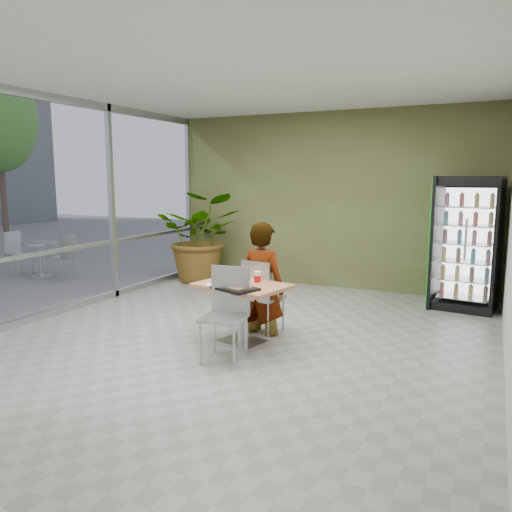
# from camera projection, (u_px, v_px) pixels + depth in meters

# --- Properties ---
(ground) EXTENTS (7.00, 7.00, 0.00)m
(ground) POSITION_uv_depth(u_px,v_px,m) (239.00, 340.00, 6.27)
(ground) COLOR gray
(ground) RESTS_ON ground
(room_envelope) EXTENTS (6.00, 7.00, 3.20)m
(room_envelope) POSITION_uv_depth(u_px,v_px,m) (238.00, 213.00, 6.02)
(room_envelope) COLOR beige
(room_envelope) RESTS_ON ground
(storefront_frame) EXTENTS (0.10, 7.00, 3.20)m
(storefront_frame) POSITION_uv_depth(u_px,v_px,m) (57.00, 206.00, 7.30)
(storefront_frame) COLOR #A7A9AC
(storefront_frame) RESTS_ON ground
(dining_table) EXTENTS (1.19, 0.95, 0.75)m
(dining_table) POSITION_uv_depth(u_px,v_px,m) (242.00, 301.00, 6.03)
(dining_table) COLOR #BD7951
(dining_table) RESTS_ON ground
(chair_far) EXTENTS (0.49, 0.50, 0.97)m
(chair_far) POSITION_uv_depth(u_px,v_px,m) (260.00, 291.00, 6.45)
(chair_far) COLOR #A7A9AC
(chair_far) RESTS_ON ground
(chair_near) EXTENTS (0.51, 0.52, 1.03)m
(chair_near) POSITION_uv_depth(u_px,v_px,m) (227.00, 305.00, 5.57)
(chair_near) COLOR #A7A9AC
(chair_near) RESTS_ON ground
(seated_woman) EXTENTS (0.71, 0.52, 1.76)m
(seated_woman) POSITION_uv_depth(u_px,v_px,m) (263.00, 289.00, 6.49)
(seated_woman) COLOR black
(seated_woman) RESTS_ON ground
(pizza_plate) EXTENTS (0.31, 0.27, 0.03)m
(pizza_plate) POSITION_uv_depth(u_px,v_px,m) (236.00, 281.00, 6.12)
(pizza_plate) COLOR white
(pizza_plate) RESTS_ON dining_table
(soda_cup) EXTENTS (0.09, 0.09, 0.15)m
(soda_cup) POSITION_uv_depth(u_px,v_px,m) (258.00, 278.00, 5.98)
(soda_cup) COLOR white
(soda_cup) RESTS_ON dining_table
(napkin_stack) EXTENTS (0.18, 0.18, 0.02)m
(napkin_stack) POSITION_uv_depth(u_px,v_px,m) (212.00, 285.00, 5.91)
(napkin_stack) COLOR white
(napkin_stack) RESTS_ON dining_table
(cafeteria_tray) EXTENTS (0.58, 0.50, 0.03)m
(cafeteria_tray) POSITION_uv_depth(u_px,v_px,m) (235.00, 288.00, 5.70)
(cafeteria_tray) COLOR black
(cafeteria_tray) RESTS_ON dining_table
(beverage_fridge) EXTENTS (1.02, 0.82, 2.04)m
(beverage_fridge) POSITION_uv_depth(u_px,v_px,m) (466.00, 243.00, 7.63)
(beverage_fridge) COLOR black
(beverage_fridge) RESTS_ON ground
(potted_plant) EXTENTS (1.97, 1.85, 1.75)m
(potted_plant) POSITION_uv_depth(u_px,v_px,m) (201.00, 237.00, 9.74)
(potted_plant) COLOR #386F2C
(potted_plant) RESTS_ON ground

